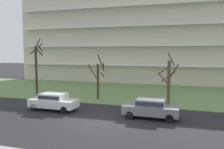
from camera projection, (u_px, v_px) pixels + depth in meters
ground at (96, 123)px, 17.87m from camera, size 160.00×160.00×0.00m
grass_lawn_strip at (135, 92)px, 31.17m from camera, size 80.00×16.00×0.08m
apartment_building at (150, 38)px, 43.32m from camera, size 46.50×12.10×15.88m
tree_far_left at (37, 67)px, 29.55m from camera, size 1.95×1.82×7.00m
tree_left at (98, 78)px, 26.52m from camera, size 1.97×1.96×5.09m
tree_center at (169, 80)px, 23.97m from camera, size 2.18×2.30×5.25m
sedan_gray_near_left at (151, 108)px, 19.06m from camera, size 4.44×1.91×1.57m
sedan_white_center_right at (54, 101)px, 21.69m from camera, size 4.44×1.89×1.57m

